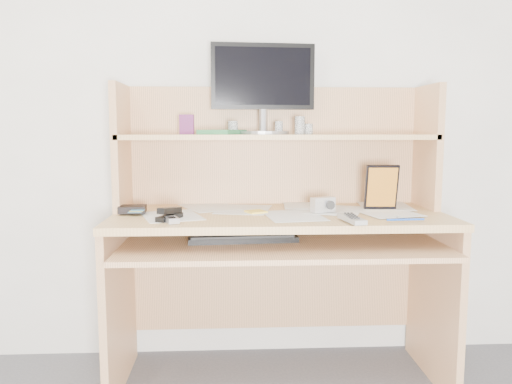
{
  "coord_description": "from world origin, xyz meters",
  "views": [
    {
      "loc": [
        -0.2,
        -0.6,
        1.1
      ],
      "look_at": [
        -0.1,
        1.43,
        0.85
      ],
      "focal_mm": 35.0,
      "sensor_mm": 36.0,
      "label": 1
    }
  ],
  "objects_px": {
    "monitor": "(263,86)",
    "desk": "(278,223)",
    "keyboard": "(243,236)",
    "tv_remote": "(352,219)",
    "game_case": "(381,187)"
  },
  "relations": [
    {
      "from": "monitor",
      "to": "desk",
      "type": "bearing_deg",
      "value": -68.61
    },
    {
      "from": "desk",
      "to": "monitor",
      "type": "xyz_separation_m",
      "value": [
        -0.06,
        0.12,
        0.6
      ]
    },
    {
      "from": "keyboard",
      "to": "monitor",
      "type": "xyz_separation_m",
      "value": [
        0.1,
        0.27,
        0.63
      ]
    },
    {
      "from": "tv_remote",
      "to": "desk",
      "type": "bearing_deg",
      "value": 119.06
    },
    {
      "from": "desk",
      "to": "keyboard",
      "type": "relative_size",
      "value": 3.09
    },
    {
      "from": "keyboard",
      "to": "tv_remote",
      "type": "height_order",
      "value": "tv_remote"
    },
    {
      "from": "game_case",
      "to": "monitor",
      "type": "height_order",
      "value": "monitor"
    },
    {
      "from": "game_case",
      "to": "monitor",
      "type": "bearing_deg",
      "value": 165.58
    },
    {
      "from": "desk",
      "to": "game_case",
      "type": "relative_size",
      "value": 7.11
    },
    {
      "from": "desk",
      "to": "monitor",
      "type": "relative_size",
      "value": 2.98
    },
    {
      "from": "desk",
      "to": "game_case",
      "type": "distance_m",
      "value": 0.48
    },
    {
      "from": "monitor",
      "to": "game_case",
      "type": "bearing_deg",
      "value": -22.43
    },
    {
      "from": "tv_remote",
      "to": "keyboard",
      "type": "bearing_deg",
      "value": 147.99
    },
    {
      "from": "keyboard",
      "to": "game_case",
      "type": "height_order",
      "value": "game_case"
    },
    {
      "from": "tv_remote",
      "to": "monitor",
      "type": "xyz_separation_m",
      "value": [
        -0.31,
        0.44,
        0.53
      ]
    }
  ]
}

